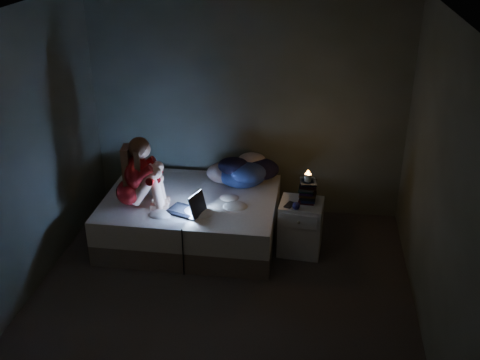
% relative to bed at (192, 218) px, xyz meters
% --- Properties ---
extents(floor, '(3.60, 3.80, 0.02)m').
position_rel_bed_xyz_m(floor, '(0.50, -1.10, -0.26)').
color(floor, '#2F2825').
rests_on(floor, ground).
extents(ceiling, '(3.60, 3.80, 0.02)m').
position_rel_bed_xyz_m(ceiling, '(0.50, -1.10, 2.36)').
color(ceiling, silver).
rests_on(ceiling, ground).
extents(wall_back, '(3.60, 0.02, 2.60)m').
position_rel_bed_xyz_m(wall_back, '(0.50, 0.81, 1.05)').
color(wall_back, '#383D2C').
rests_on(wall_back, ground).
extents(wall_front, '(3.60, 0.02, 2.60)m').
position_rel_bed_xyz_m(wall_front, '(0.50, -3.01, 1.05)').
color(wall_front, '#383D2C').
rests_on(wall_front, ground).
extents(wall_left, '(0.02, 3.80, 2.60)m').
position_rel_bed_xyz_m(wall_left, '(-1.31, -1.10, 1.05)').
color(wall_left, '#383D2C').
rests_on(wall_left, ground).
extents(wall_right, '(0.02, 3.80, 2.60)m').
position_rel_bed_xyz_m(wall_right, '(2.31, -1.10, 1.05)').
color(wall_right, '#383D2C').
rests_on(wall_right, ground).
extents(bed, '(1.84, 1.38, 0.51)m').
position_rel_bed_xyz_m(bed, '(0.00, 0.00, 0.00)').
color(bed, beige).
rests_on(bed, ground).
extents(pillow, '(0.43, 0.31, 0.12)m').
position_rel_bed_xyz_m(pillow, '(-0.60, 0.13, 0.32)').
color(pillow, silver).
rests_on(pillow, bed).
extents(woman, '(0.52, 0.37, 0.77)m').
position_rel_bed_xyz_m(woman, '(-0.57, -0.27, 0.64)').
color(woman, '#890109').
rests_on(woman, bed).
extents(laptop, '(0.43, 0.37, 0.26)m').
position_rel_bed_xyz_m(laptop, '(0.02, -0.33, 0.38)').
color(laptop, black).
rests_on(laptop, bed).
extents(clothes_pile, '(0.69, 0.61, 0.35)m').
position_rel_bed_xyz_m(clothes_pile, '(0.50, 0.41, 0.43)').
color(clothes_pile, navy).
rests_on(clothes_pile, bed).
extents(nightstand, '(0.47, 0.42, 0.58)m').
position_rel_bed_xyz_m(nightstand, '(1.20, -0.10, 0.04)').
color(nightstand, silver).
rests_on(nightstand, ground).
extents(book_stack, '(0.19, 0.25, 0.25)m').
position_rel_bed_xyz_m(book_stack, '(1.24, -0.06, 0.46)').
color(book_stack, black).
rests_on(book_stack, nightstand).
extents(candle, '(0.07, 0.07, 0.08)m').
position_rel_bed_xyz_m(candle, '(1.24, -0.06, 0.62)').
color(candle, beige).
rests_on(candle, book_stack).
extents(phone, '(0.11, 0.15, 0.01)m').
position_rel_bed_xyz_m(phone, '(1.08, -0.19, 0.34)').
color(phone, black).
rests_on(phone, nightstand).
extents(blue_orb, '(0.08, 0.08, 0.08)m').
position_rel_bed_xyz_m(blue_orb, '(1.16, -0.26, 0.37)').
color(blue_orb, navy).
rests_on(blue_orb, nightstand).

